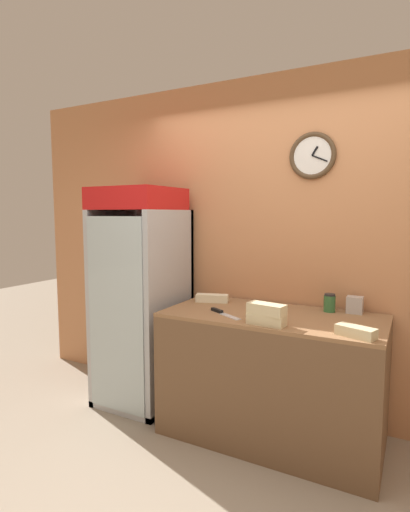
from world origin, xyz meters
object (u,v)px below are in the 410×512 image
object	(u,v)px
sandwich_stack_bottom	(266,320)
condiment_jar	(330,303)
sandwich_flat_left	(356,332)
sandwich_flat_right	(212,298)
sandwich_stack_middle	(267,309)
napkin_dispenser	(355,305)
chefs_knife	(221,312)
beverage_cooler	(144,287)

from	to	relation	value
sandwich_stack_bottom	condiment_jar	xyz separation A→B (m)	(0.29, 0.55, 0.03)
sandwich_stack_bottom	sandwich_flat_left	world-z (taller)	sandwich_stack_bottom
sandwich_flat_right	sandwich_stack_middle	bearing A→B (deg)	-35.47
sandwich_stack_middle	napkin_dispenser	size ratio (longest dim) A/B	2.13
sandwich_stack_middle	napkin_dispenser	bearing A→B (deg)	52.08
chefs_knife	beverage_cooler	bearing A→B (deg)	164.90
napkin_dispenser	sandwich_flat_right	bearing A→B (deg)	-171.79
sandwich_stack_bottom	sandwich_stack_middle	bearing A→B (deg)	0.00
sandwich_flat_right	beverage_cooler	bearing A→B (deg)	-172.89
sandwich_flat_left	sandwich_flat_right	size ratio (longest dim) A/B	0.88
beverage_cooler	sandwich_stack_middle	size ratio (longest dim) A/B	7.15
condiment_jar	napkin_dispenser	size ratio (longest dim) A/B	1.10
beverage_cooler	condiment_jar	distance (m)	1.53
sandwich_stack_middle	chefs_knife	xyz separation A→B (m)	(-0.38, 0.13, -0.10)
napkin_dispenser	sandwich_flat_left	bearing A→B (deg)	-81.98
chefs_knife	napkin_dispenser	distance (m)	0.96
chefs_knife	napkin_dispenser	world-z (taller)	napkin_dispenser
chefs_knife	napkin_dispenser	bearing A→B (deg)	28.68
beverage_cooler	sandwich_stack_bottom	bearing A→B (deg)	-16.22
beverage_cooler	chefs_knife	bearing A→B (deg)	-15.10
condiment_jar	napkin_dispenser	distance (m)	0.17
sandwich_stack_bottom	sandwich_flat_left	size ratio (longest dim) A/B	1.04
sandwich_stack_bottom	sandwich_flat_right	size ratio (longest dim) A/B	0.91
beverage_cooler	sandwich_stack_bottom	xyz separation A→B (m)	(1.23, -0.36, -0.05)
sandwich_stack_middle	sandwich_flat_left	world-z (taller)	sandwich_stack_middle
sandwich_flat_right	chefs_knife	size ratio (longest dim) A/B	0.91
napkin_dispenser	sandwich_stack_bottom	bearing A→B (deg)	-127.92
sandwich_flat_right	napkin_dispenser	distance (m)	1.08
sandwich_stack_bottom	sandwich_flat_left	bearing A→B (deg)	0.30
chefs_knife	sandwich_flat_right	bearing A→B (deg)	126.72
sandwich_flat_left	chefs_knife	xyz separation A→B (m)	(-0.92, 0.13, -0.02)
sandwich_flat_right	napkin_dispenser	size ratio (longest dim) A/B	2.29
sandwich_stack_bottom	chefs_knife	xyz separation A→B (m)	(-0.38, 0.13, -0.03)
chefs_knife	condiment_jar	size ratio (longest dim) A/B	2.27
beverage_cooler	sandwich_flat_right	world-z (taller)	beverage_cooler
sandwich_stack_bottom	napkin_dispenser	size ratio (longest dim) A/B	2.09
sandwich_stack_bottom	napkin_dispenser	bearing A→B (deg)	52.08
sandwich_flat_right	napkin_dispenser	xyz separation A→B (m)	(1.07, 0.15, 0.03)
beverage_cooler	sandwich_stack_bottom	world-z (taller)	beverage_cooler
sandwich_stack_bottom	sandwich_stack_middle	size ratio (longest dim) A/B	0.98
sandwich_flat_left	condiment_jar	size ratio (longest dim) A/B	1.83
sandwich_stack_bottom	sandwich_stack_middle	xyz separation A→B (m)	(0.00, 0.00, 0.07)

